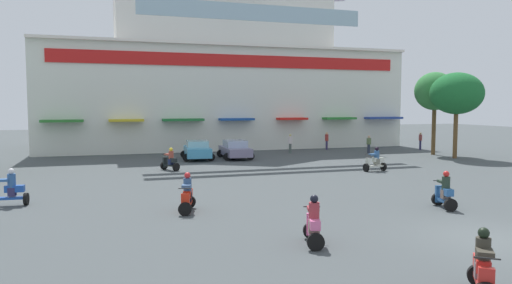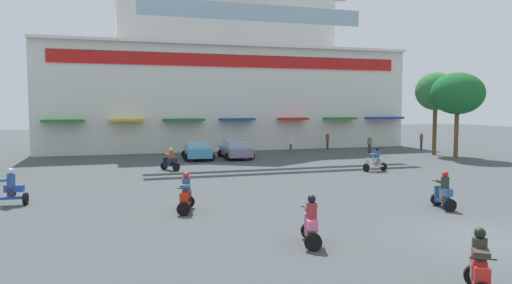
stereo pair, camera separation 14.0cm
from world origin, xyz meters
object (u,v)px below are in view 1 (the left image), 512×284
Objects in this scene: plaza_tree_3 at (435,92)px; scooter_rider_8 at (483,268)px; pedestrian_1 at (369,143)px; scooter_rider_3 at (375,161)px; scooter_rider_4 at (9,190)px; scooter_rider_2 at (170,161)px; pedestrian_0 at (290,142)px; scooter_rider_7 at (187,196)px; pedestrian_3 at (420,140)px; parked_car_0 at (197,150)px; scooter_rider_6 at (314,224)px; parked_car_1 at (235,149)px; pedestrian_2 at (327,140)px; scooter_rider_1 at (445,193)px; plaza_tree_1 at (457,94)px.

scooter_rider_8 is (-18.63, -25.27, -4.73)m from plaza_tree_3.
scooter_rider_3 is at bearing -119.07° from pedestrian_1.
scooter_rider_8 is at bearing -48.89° from scooter_rider_4.
scooter_rider_2 is 0.94× the size of scooter_rider_4.
scooter_rider_3 is 0.91× the size of pedestrian_0.
scooter_rider_7 is (6.92, -3.35, -0.01)m from scooter_rider_4.
parked_car_0 is at bearing -175.82° from pedestrian_3.
plaza_tree_3 reaches higher than scooter_rider_6.
parked_car_1 is 11.21m from pedestrian_2.
scooter_rider_1 is 26.56m from pedestrian_3.
parked_car_1 is 2.82× the size of scooter_rider_2.
pedestrian_3 is (20.41, 29.38, 0.33)m from scooter_rider_8.
scooter_rider_6 is 0.99× the size of pedestrian_1.
pedestrian_1 is at bearing -16.86° from pedestrian_0.
scooter_rider_2 is (-22.62, -2.97, -4.74)m from plaza_tree_3.
scooter_rider_2 is at bearing -179.55° from plaza_tree_1.
pedestrian_2 reaches higher than scooter_rider_4.
plaza_tree_1 is 8.28m from pedestrian_3.
plaza_tree_3 is at bearing -113.50° from pedestrian_3.
scooter_rider_8 is at bearing -87.51° from parked_car_0.
scooter_rider_8 is at bearing -103.89° from pedestrian_0.
scooter_rider_7 is at bearing -136.68° from pedestrian_1.
plaza_tree_3 is 32.95m from scooter_rider_4.
scooter_rider_1 is (-13.40, -17.69, -4.70)m from plaza_tree_3.
scooter_rider_6 reaches higher than parked_car_1.
scooter_rider_1 is 25.44m from pedestrian_2.
pedestrian_2 is (-6.65, 6.84, -4.40)m from plaza_tree_3.
pedestrian_0 is at bearing 14.17° from parked_car_0.
scooter_rider_8 is at bearing -93.66° from parked_car_1.
pedestrian_3 reaches higher than scooter_rider_8.
pedestrian_0 is (8.62, 2.18, 0.21)m from parked_car_0.
scooter_rider_1 reaches higher than scooter_rider_3.
pedestrian_1 is at bearing 43.32° from scooter_rider_7.
plaza_tree_1 is 18.00m from parked_car_1.
pedestrian_0 is at bearing 33.93° from scooter_rider_2.
scooter_rider_2 is 0.96× the size of scooter_rider_6.
scooter_rider_3 is at bearing -136.34° from pedestrian_3.
scooter_rider_2 is at bearing 48.42° from scooter_rider_4.
scooter_rider_7 is at bearing -94.14° from scooter_rider_2.
scooter_rider_7 is at bearing -110.91° from parked_car_1.
plaza_tree_1 reaches higher than pedestrian_0.
scooter_rider_7 is (-13.32, -7.80, -0.01)m from scooter_rider_3.
scooter_rider_1 is 9.21m from scooter_rider_8.
pedestrian_2 is 8.86m from pedestrian_3.
scooter_rider_1 is 0.94× the size of pedestrian_3.
pedestrian_1 is (-4.61, 2.70, -4.47)m from plaza_tree_3.
pedestrian_1 is at bearing 66.68° from scooter_rider_1.
scooter_rider_4 reaches higher than parked_car_1.
parked_car_0 is at bearing -165.83° from pedestrian_0.
pedestrian_1 is at bearing 29.26° from scooter_rider_4.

